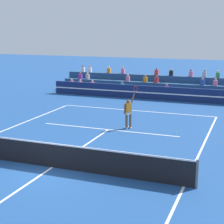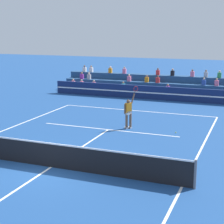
# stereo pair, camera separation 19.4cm
# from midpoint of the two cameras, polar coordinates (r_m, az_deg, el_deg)

# --- Properties ---
(ground_plane) EXTENTS (120.00, 120.00, 0.00)m
(ground_plane) POSITION_cam_midpoint_polar(r_m,az_deg,el_deg) (16.02, -9.42, -8.31)
(ground_plane) COLOR navy
(court_lines) EXTENTS (11.10, 23.90, 0.01)m
(court_lines) POSITION_cam_midpoint_polar(r_m,az_deg,el_deg) (16.01, -9.42, -8.30)
(court_lines) COLOR white
(court_lines) RESTS_ON ground
(tennis_net) EXTENTS (12.00, 0.10, 1.10)m
(tennis_net) POSITION_cam_midpoint_polar(r_m,az_deg,el_deg) (15.83, -9.49, -6.47)
(tennis_net) COLOR slate
(tennis_net) RESTS_ON ground
(sponsor_banner_wall) EXTENTS (18.00, 0.26, 1.10)m
(sponsor_banner_wall) POSITION_cam_midpoint_polar(r_m,az_deg,el_deg) (30.87, 6.17, 2.93)
(sponsor_banner_wall) COLOR navy
(sponsor_banner_wall) RESTS_ON ground
(bleacher_stand) EXTENTS (18.19, 2.85, 2.28)m
(bleacher_stand) POSITION_cam_midpoint_polar(r_m,az_deg,el_deg) (33.28, 7.28, 3.78)
(bleacher_stand) COLOR navy
(bleacher_stand) RESTS_ON ground
(tennis_player) EXTENTS (0.68, 0.81, 2.49)m
(tennis_player) POSITION_cam_midpoint_polar(r_m,az_deg,el_deg) (21.57, 2.27, 0.02)
(tennis_player) COLOR brown
(tennis_player) RESTS_ON ground
(tennis_ball) EXTENTS (0.07, 0.07, 0.07)m
(tennis_ball) POSITION_cam_midpoint_polar(r_m,az_deg,el_deg) (21.14, 9.43, -3.07)
(tennis_ball) COLOR #C6DB33
(tennis_ball) RESTS_ON ground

